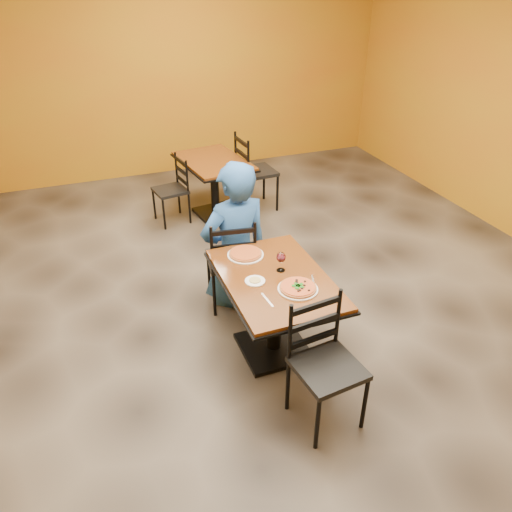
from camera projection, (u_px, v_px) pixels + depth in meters
name	position (u px, v px, depth m)	size (l,w,h in m)	color
floor	(253.00, 316.00, 4.72)	(7.00, 8.00, 0.01)	black
wall_back	(156.00, 73.00, 7.15)	(7.00, 0.01, 3.00)	#A17811
table_main	(275.00, 297.00, 4.03)	(0.83, 1.23, 0.75)	#632C0F
table_second	(214.00, 175.00, 6.32)	(0.89, 1.19, 0.75)	#632C0F
chair_main_near	(328.00, 369.00, 3.43)	(0.44, 0.44, 0.96)	black
chair_main_far	(231.00, 260.00, 4.68)	(0.43, 0.43, 0.95)	black
chair_second_left	(170.00, 191.00, 6.22)	(0.38, 0.38, 0.84)	black
chair_second_right	(257.00, 172.00, 6.52)	(0.46, 0.46, 1.02)	black
diner	(235.00, 235.00, 4.60)	(0.69, 0.45, 1.43)	navy
plate_main	(298.00, 289.00, 3.78)	(0.31, 0.31, 0.01)	white
pizza_main	(298.00, 287.00, 3.77)	(0.28, 0.28, 0.02)	#960A0C
plate_far	(245.00, 255.00, 4.21)	(0.31, 0.31, 0.01)	white
pizza_far	(245.00, 253.00, 4.21)	(0.28, 0.28, 0.02)	#C66926
side_plate	(255.00, 281.00, 3.87)	(0.16, 0.16, 0.01)	white
dip	(255.00, 280.00, 3.87)	(0.09, 0.09, 0.01)	tan
wine_glass	(281.00, 261.00, 3.97)	(0.08, 0.08, 0.18)	white
fork	(267.00, 300.00, 3.66)	(0.01, 0.19, 0.00)	silver
knife	(313.00, 282.00, 3.86)	(0.01, 0.21, 0.00)	silver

